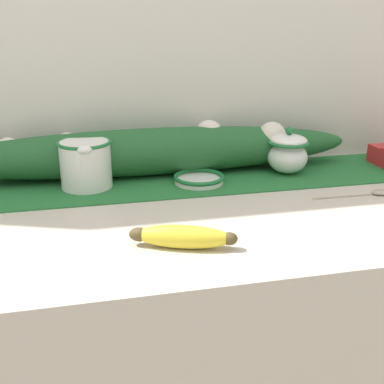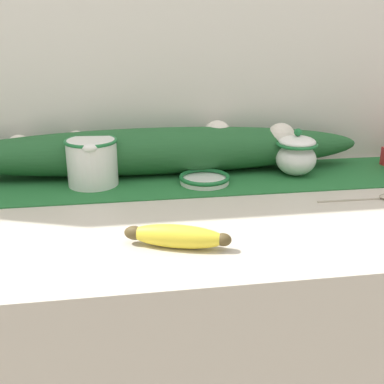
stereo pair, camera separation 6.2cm
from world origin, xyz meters
name	(u,v)px [view 1 (the left image)]	position (x,y,z in m)	size (l,w,h in m)	color
countertop	(169,377)	(0.00, 0.00, 0.43)	(1.60, 0.65, 0.87)	beige
back_wall	(140,40)	(0.00, 0.34, 1.20)	(2.40, 0.04, 2.40)	silver
table_runner	(153,183)	(0.00, 0.19, 0.87)	(1.47, 0.25, 0.00)	#236B33
cream_pitcher	(86,162)	(-0.16, 0.19, 0.93)	(0.13, 0.15, 0.12)	white
sugar_bowl	(288,153)	(0.35, 0.19, 0.93)	(0.11, 0.11, 0.12)	white
small_dish	(199,179)	(0.11, 0.16, 0.88)	(0.13, 0.13, 0.02)	white
banana	(183,236)	(0.00, -0.18, 0.89)	(0.19, 0.10, 0.04)	yellow
spoon	(376,193)	(0.49, -0.01, 0.87)	(0.19, 0.03, 0.01)	#A89E89
poinsettia_garland	(149,151)	(0.00, 0.25, 0.93)	(1.09, 0.13, 0.13)	#235B2D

